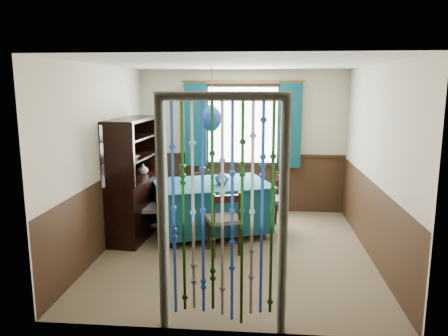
# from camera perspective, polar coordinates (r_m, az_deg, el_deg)

# --- Properties ---
(floor) EXTENTS (4.00, 4.00, 0.00)m
(floor) POSITION_cam_1_polar(r_m,az_deg,el_deg) (6.10, 1.48, -10.72)
(floor) COLOR brown
(floor) RESTS_ON ground
(ceiling) EXTENTS (4.00, 4.00, 0.00)m
(ceiling) POSITION_cam_1_polar(r_m,az_deg,el_deg) (5.68, 1.61, 13.46)
(ceiling) COLOR silver
(ceiling) RESTS_ON ground
(wall_back) EXTENTS (3.60, 0.00, 3.60)m
(wall_back) POSITION_cam_1_polar(r_m,az_deg,el_deg) (7.74, 2.45, 3.45)
(wall_back) COLOR beige
(wall_back) RESTS_ON ground
(wall_front) EXTENTS (3.60, 0.00, 3.60)m
(wall_front) POSITION_cam_1_polar(r_m,az_deg,el_deg) (3.81, -0.31, -4.17)
(wall_front) COLOR beige
(wall_front) RESTS_ON ground
(wall_left) EXTENTS (0.00, 4.00, 4.00)m
(wall_left) POSITION_cam_1_polar(r_m,az_deg,el_deg) (6.14, -15.49, 1.15)
(wall_left) COLOR beige
(wall_left) RESTS_ON ground
(wall_right) EXTENTS (0.00, 4.00, 4.00)m
(wall_right) POSITION_cam_1_polar(r_m,az_deg,el_deg) (5.93, 19.18, 0.62)
(wall_right) COLOR beige
(wall_right) RESTS_ON ground
(wainscot_back) EXTENTS (3.60, 0.00, 3.60)m
(wainscot_back) POSITION_cam_1_polar(r_m,az_deg,el_deg) (7.85, 2.40, -2.00)
(wainscot_back) COLOR #352214
(wainscot_back) RESTS_ON ground
(wainscot_front) EXTENTS (3.60, 0.00, 3.60)m
(wainscot_front) POSITION_cam_1_polar(r_m,az_deg,el_deg) (4.08, -0.27, -14.34)
(wainscot_front) COLOR #352214
(wainscot_front) RESTS_ON ground
(wainscot_left) EXTENTS (0.00, 4.00, 4.00)m
(wainscot_left) POSITION_cam_1_polar(r_m,az_deg,el_deg) (6.29, -15.02, -5.60)
(wainscot_left) COLOR #352214
(wainscot_left) RESTS_ON ground
(wainscot_right) EXTENTS (0.00, 4.00, 4.00)m
(wainscot_right) POSITION_cam_1_polar(r_m,az_deg,el_deg) (6.10, 18.60, -6.33)
(wainscot_right) COLOR #352214
(wainscot_right) RESTS_ON ground
(window) EXTENTS (1.32, 0.12, 1.42)m
(window) POSITION_cam_1_polar(r_m,az_deg,el_deg) (7.65, 2.45, 5.63)
(window) COLOR black
(window) RESTS_ON wall_back
(doorway) EXTENTS (1.16, 0.12, 2.18)m
(doorway) POSITION_cam_1_polar(r_m,az_deg,el_deg) (3.92, -0.22, -6.77)
(doorway) COLOR silver
(doorway) RESTS_ON ground
(dining_table) EXTENTS (1.96, 1.65, 0.80)m
(dining_table) POSITION_cam_1_polar(r_m,az_deg,el_deg) (6.59, -1.58, -4.83)
(dining_table) COLOR #0F404D
(dining_table) RESTS_ON floor
(chair_near) EXTENTS (0.55, 0.53, 0.87)m
(chair_near) POSITION_cam_1_polar(r_m,az_deg,el_deg) (5.86, -0.02, -6.81)
(chair_near) COLOR black
(chair_near) RESTS_ON floor
(chair_far) EXTENTS (0.56, 0.55, 0.82)m
(chair_far) POSITION_cam_1_polar(r_m,az_deg,el_deg) (7.30, -2.67, -3.47)
(chair_far) COLOR black
(chair_far) RESTS_ON floor
(chair_left) EXTENTS (0.47, 0.49, 0.87)m
(chair_left) POSITION_cam_1_polar(r_m,az_deg,el_deg) (6.50, -10.09, -5.20)
(chair_left) COLOR black
(chair_left) RESTS_ON floor
(chair_right) EXTENTS (0.51, 0.53, 0.87)m
(chair_right) POSITION_cam_1_polar(r_m,az_deg,el_deg) (6.90, 6.17, -4.16)
(chair_right) COLOR black
(chair_right) RESTS_ON floor
(sideboard) EXTENTS (0.57, 1.38, 1.76)m
(sideboard) POSITION_cam_1_polar(r_m,az_deg,el_deg) (6.67, -11.60, -3.54)
(sideboard) COLOR black
(sideboard) RESTS_ON floor
(pendant_lamp) EXTENTS (0.30, 0.30, 0.93)m
(pendant_lamp) POSITION_cam_1_polar(r_m,az_deg,el_deg) (6.37, -1.64, 6.47)
(pendant_lamp) COLOR olive
(pendant_lamp) RESTS_ON ceiling
(vase_table) EXTENTS (0.25, 0.25, 0.20)m
(vase_table) POSITION_cam_1_polar(r_m,az_deg,el_deg) (6.41, -0.28, -1.23)
(vase_table) COLOR #163D9D
(vase_table) RESTS_ON dining_table
(bowl_shelf) EXTENTS (0.23, 0.23, 0.05)m
(bowl_shelf) POSITION_cam_1_polar(r_m,az_deg,el_deg) (6.30, -11.92, 1.38)
(bowl_shelf) COLOR beige
(bowl_shelf) RESTS_ON sideboard
(vase_sideboard) EXTENTS (0.18, 0.18, 0.18)m
(vase_sideboard) POSITION_cam_1_polar(r_m,az_deg,el_deg) (6.87, -10.52, -0.03)
(vase_sideboard) COLOR beige
(vase_sideboard) RESTS_ON sideboard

